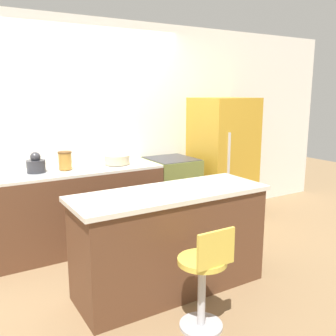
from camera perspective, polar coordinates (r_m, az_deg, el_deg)
name	(u,v)px	position (r m, az deg, el deg)	size (l,w,h in m)	color
ground_plane	(109,253)	(4.31, -8.93, -12.61)	(14.00, 14.00, 0.00)	#8E704C
wall_back	(84,131)	(4.59, -12.62, 5.59)	(8.00, 0.06, 2.60)	white
back_counter	(71,210)	(4.35, -14.53, -6.17)	(2.04, 0.62, 0.92)	brown
kitchen_island	(170,240)	(3.38, 0.38, -10.97)	(1.75, 0.64, 0.92)	brown
oven_range	(171,193)	(4.86, 0.52, -3.88)	(0.58, 0.63, 0.92)	olive
refrigerator	(222,160)	(5.19, 8.26, 1.27)	(0.73, 0.74, 1.68)	gold
stool_chair	(204,279)	(2.88, 5.50, -16.52)	(0.37, 0.37, 0.82)	#B7B7BC
kettle	(36,165)	(4.15, -19.49, 0.50)	(0.19, 0.19, 0.22)	#333338
mixing_bowl	(117,160)	(4.42, -7.76, 1.29)	(0.29, 0.29, 0.10)	#C1B28E
canister_jar	(65,160)	(4.22, -15.41, 1.12)	(0.15, 0.15, 0.20)	#B77F33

